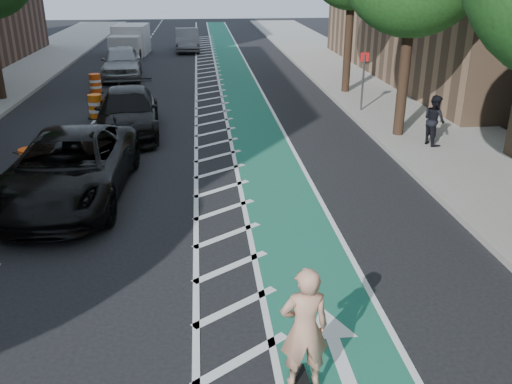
{
  "coord_description": "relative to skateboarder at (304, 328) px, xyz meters",
  "views": [
    {
      "loc": [
        1.03,
        -9.47,
        5.52
      ],
      "look_at": [
        2.13,
        1.23,
        1.1
      ],
      "focal_mm": 38.0,
      "sensor_mm": 36.0,
      "label": 1
    }
  ],
  "objects": [
    {
      "name": "sign_post",
      "position": [
        5.3,
        15.51,
        0.32
      ],
      "size": [
        0.35,
        0.08,
        2.47
      ],
      "color": "#4C4C4C",
      "rests_on": "ground"
    },
    {
      "name": "skateboarder",
      "position": [
        0.0,
        0.0,
        0.0
      ],
      "size": [
        0.69,
        0.47,
        1.86
      ],
      "primitive_type": "imported",
      "rotation": [
        0.0,
        0.0,
        3.18
      ],
      "color": "tan",
      "rests_on": "skateboard"
    },
    {
      "name": "car_grey",
      "position": [
        -2.11,
        35.12,
        -0.25
      ],
      "size": [
        1.79,
        4.84,
        1.58
      ],
      "primitive_type": "imported",
      "rotation": [
        0.0,
        0.0,
        0.02
      ],
      "color": "slate",
      "rests_on": "ground"
    },
    {
      "name": "curb_right",
      "position": [
        4.75,
        13.51,
        -0.96
      ],
      "size": [
        0.12,
        90.0,
        0.16
      ],
      "primitive_type": "cube",
      "color": "gray",
      "rests_on": "ground"
    },
    {
      "name": "box_truck",
      "position": [
        -6.02,
        33.39,
        -0.12
      ],
      "size": [
        2.42,
        4.9,
        1.99
      ],
      "rotation": [
        0.0,
        0.0,
        -0.07
      ],
      "color": "silver",
      "rests_on": "ground"
    },
    {
      "name": "suv_near",
      "position": [
        -4.7,
        7.49,
        -0.19
      ],
      "size": [
        3.08,
        6.24,
        1.7
      ],
      "primitive_type": "imported",
      "rotation": [
        0.0,
        0.0,
        -0.04
      ],
      "color": "black",
      "rests_on": "ground"
    },
    {
      "name": "barrel_b",
      "position": [
        -5.47,
        15.83,
        -0.58
      ],
      "size": [
        0.7,
        0.7,
        0.96
      ],
      "color": "orange",
      "rests_on": "ground"
    },
    {
      "name": "skateboard",
      "position": [
        0.0,
        0.0,
        -0.95
      ],
      "size": [
        0.25,
        0.78,
        0.1
      ],
      "rotation": [
        0.0,
        0.0,
        0.03
      ],
      "color": "black",
      "rests_on": "ground"
    },
    {
      "name": "suv_far",
      "position": [
        -3.92,
        13.55,
        -0.26
      ],
      "size": [
        2.59,
        5.51,
        1.55
      ],
      "primitive_type": "imported",
      "rotation": [
        0.0,
        0.0,
        0.08
      ],
      "color": "black",
      "rests_on": "ground"
    },
    {
      "name": "buffer_strip",
      "position": [
        -0.8,
        13.51,
        -1.03
      ],
      "size": [
        1.4,
        90.0,
        0.01
      ],
      "primitive_type": "cube",
      "color": "silver",
      "rests_on": "ground"
    },
    {
      "name": "car_silver",
      "position": [
        -5.52,
        24.66,
        -0.17
      ],
      "size": [
        2.42,
        5.2,
        1.72
      ],
      "primitive_type": "imported",
      "rotation": [
        0.0,
        0.0,
        0.08
      ],
      "color": "gray",
      "rests_on": "ground"
    },
    {
      "name": "sidewalk_right",
      "position": [
        7.2,
        13.51,
        -0.96
      ],
      "size": [
        5.0,
        90.0,
        0.15
      ],
      "primitive_type": "cube",
      "color": "gray",
      "rests_on": "ground"
    },
    {
      "name": "ground",
      "position": [
        -2.3,
        3.51,
        -1.04
      ],
      "size": [
        120.0,
        120.0,
        0.0
      ],
      "primitive_type": "plane",
      "color": "black",
      "rests_on": "ground"
    },
    {
      "name": "pedestrian",
      "position": [
        6.29,
        10.61,
        -0.06
      ],
      "size": [
        0.78,
        0.91,
        1.65
      ],
      "primitive_type": "imported",
      "rotation": [
        0.0,
        0.0,
        1.78
      ],
      "color": "black",
      "rests_on": "sidewalk_right"
    },
    {
      "name": "barrel_c",
      "position": [
        -6.3,
        20.71,
        -0.6
      ],
      "size": [
        0.68,
        0.68,
        0.93
      ],
      "color": "#DD440B",
      "rests_on": "ground"
    },
    {
      "name": "bike_lane",
      "position": [
        0.7,
        13.51,
        -1.03
      ],
      "size": [
        2.0,
        90.0,
        0.01
      ],
      "primitive_type": "cube",
      "color": "#1A5B52",
      "rests_on": "ground"
    },
    {
      "name": "barrel_a",
      "position": [
        -6.1,
        8.92,
        -0.6
      ],
      "size": [
        0.68,
        0.68,
        0.93
      ],
      "color": "#F44E0C",
      "rests_on": "ground"
    }
  ]
}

